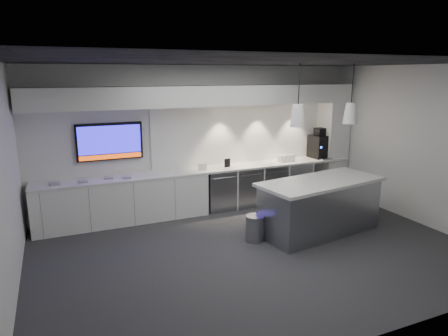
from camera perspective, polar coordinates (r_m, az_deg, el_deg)
name	(u,v)px	position (r m, az deg, el deg)	size (l,w,h in m)	color
floor	(255,250)	(6.73, 4.47, -11.60)	(7.00, 7.00, 0.00)	#323235
ceiling	(259,62)	(6.10, 5.00, 14.87)	(7.00, 7.00, 0.00)	black
wall_back	(202,138)	(8.49, -3.22, 4.30)	(7.00, 7.00, 0.00)	white
wall_front	(374,210)	(4.28, 20.65, -5.66)	(7.00, 7.00, 0.00)	white
wall_left	(3,185)	(5.58, -28.98, -2.18)	(7.00, 7.00, 0.00)	white
wall_right	(420,146)	(8.45, 26.21, 2.89)	(7.00, 7.00, 0.00)	white
back_counter	(207,170)	(8.32, -2.39, -0.25)	(6.80, 0.65, 0.04)	white
left_base_cabinets	(123,201)	(8.01, -14.17, -4.54)	(3.30, 0.63, 0.86)	white
fridge_unit_a	(218,189)	(8.52, -0.79, -3.06)	(0.60, 0.61, 0.85)	gray
fridge_unit_b	(245,186)	(8.78, 3.01, -2.60)	(0.60, 0.61, 0.85)	gray
fridge_unit_c	(270,183)	(9.06, 6.59, -2.15)	(0.60, 0.61, 0.85)	gray
fridge_unit_d	(294,180)	(9.38, 9.93, -1.73)	(0.60, 0.61, 0.85)	gray
backsplash	(252,133)	(8.95, 4.08, 5.07)	(4.60, 0.03, 1.30)	white
soffit	(206,96)	(8.12, -2.56, 10.28)	(6.90, 0.60, 0.40)	white
column	(333,140)	(9.84, 15.25, 3.91)	(0.55, 0.55, 2.60)	white
wall_tv	(110,142)	(7.99, -16.02, 3.66)	(1.25, 0.07, 0.72)	black
island	(320,206)	(7.45, 13.50, -5.32)	(2.44, 1.34, 0.98)	gray
bin	(255,228)	(7.00, 4.41, -8.54)	(0.32, 0.32, 0.45)	gray
coffee_machine	(319,146)	(9.63, 13.46, 3.14)	(0.41, 0.58, 0.70)	black
sign_black	(227,163)	(8.44, 0.47, 0.73)	(0.14, 0.02, 0.18)	black
sign_white	(203,167)	(8.17, -3.08, 0.14)	(0.18, 0.02, 0.14)	white
cup_cluster	(286,158)	(9.08, 8.88, 1.39)	(0.39, 0.18, 0.16)	white
tray_a	(55,184)	(7.73, -23.03, -2.12)	(0.16, 0.16, 0.03)	#999999
tray_b	(83,181)	(7.73, -19.51, -1.82)	(0.16, 0.16, 0.03)	#999999
tray_c	(109,178)	(7.84, -16.17, -1.38)	(0.16, 0.16, 0.03)	#999999
tray_d	(127,177)	(7.80, -13.74, -1.31)	(0.16, 0.16, 0.03)	#999999
pendant_left	(298,115)	(6.79, 10.50, 7.39)	(0.26, 0.26, 1.07)	white
pendant_right	(351,113)	(7.46, 17.63, 7.50)	(0.26, 0.26, 1.07)	white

